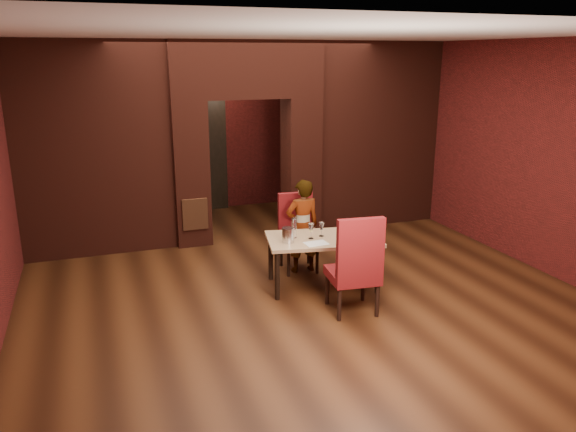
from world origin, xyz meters
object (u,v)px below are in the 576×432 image
Objects in this scene: wine_glass_b at (322,229)px; wine_glass_c at (343,227)px; person_seated at (302,226)px; chair_near at (353,263)px; wine_glass_a at (311,231)px; chair_far at (299,233)px; potted_plant at (352,247)px; wine_bucket at (288,235)px; dining_table at (323,262)px; water_bottle at (294,228)px.

wine_glass_c is at bearing -4.68° from wine_glass_b.
person_seated reaches higher than wine_glass_b.
wine_glass_a is (-0.21, 0.81, 0.17)m from chair_near.
potted_plant is (0.86, 0.04, -0.32)m from chair_far.
wine_glass_a reaches higher than wine_glass_c.
wine_glass_a reaches higher than potted_plant.
wine_bucket reaches higher than wine_glass_c.
chair_near reaches higher than potted_plant.
wine_glass_c is (0.30, 0.03, 0.44)m from dining_table.
chair_near is 6.01× the size of wine_glass_a.
wine_bucket reaches higher than dining_table.
wine_glass_a is (-0.08, -0.65, 0.24)m from chair_far.
chair_far reaches higher than water_bottle.
chair_near is 6.45× the size of wine_glass_b.
chair_far is 0.14m from person_seated.
chair_near is at bearing -76.34° from dining_table.
chair_far is 0.70m from wine_glass_a.
chair_near is at bearing -87.34° from wine_glass_b.
wine_bucket is (-0.41, -0.69, 0.23)m from chair_far.
person_seated reaches higher than chair_far.
person_seated reaches higher than potted_plant.
potted_plant is at bearing 27.19° from water_bottle.
wine_glass_c is 0.99× the size of wine_bucket.
wine_glass_a is 0.33m from wine_bucket.
water_bottle is at bearing -152.81° from potted_plant.
wine_glass_a reaches higher than dining_table.
chair_far is 0.66m from water_bottle.
water_bottle is at bearing 172.68° from dining_table.
wine_glass_c is at bearing -53.38° from chair_far.
wine_bucket is at bearing -170.30° from wine_glass_b.
dining_table is at bearing -77.61° from chair_far.
wine_glass_b is at bearing 95.52° from person_seated.
water_bottle is (-0.36, 0.06, 0.04)m from wine_glass_b.
wine_glass_a is at bearing -69.35° from chair_near.
wine_glass_c is 0.99m from potted_plant.
wine_glass_b is 0.99× the size of wine_glass_c.
potted_plant is (0.73, 1.50, -0.39)m from chair_near.
chair_near reaches higher than wine_bucket.
chair_near is 2.74× the size of potted_plant.
dining_table is at bearing 95.20° from person_seated.
chair_near reaches higher than chair_far.
wine_glass_a is 0.17m from wine_glass_b.
wine_glass_c is at bearing 16.84° from dining_table.
wine_glass_a is 0.22m from water_bottle.
dining_table is 1.19× the size of chair_near.
wine_bucket is (-0.44, -0.63, 0.11)m from person_seated.
dining_table is at bearing -18.31° from water_bottle.
potted_plant is (0.94, 0.69, -0.56)m from wine_glass_a.
chair_near is (0.04, -0.80, 0.27)m from dining_table.
chair_far is 5.72× the size of wine_glass_c.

